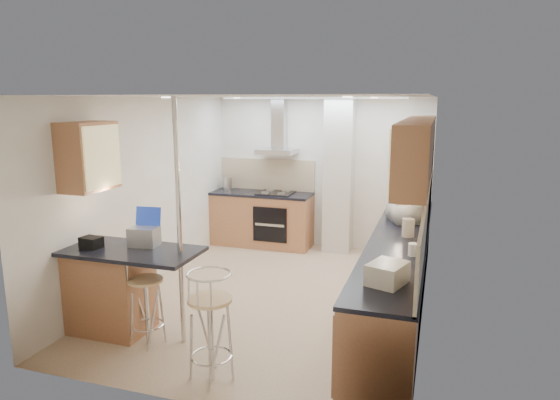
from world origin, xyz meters
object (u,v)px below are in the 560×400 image
(laptop, at_px, (144,237))
(bar_stool_near, at_px, (146,302))
(bread_bin, at_px, (387,273))
(bar_stool_end, at_px, (210,327))
(microwave, at_px, (404,211))

(laptop, distance_m, bar_stool_near, 0.69)
(bread_bin, bearing_deg, laptop, -167.41)
(bar_stool_end, relative_size, bread_bin, 2.92)
(bread_bin, bearing_deg, bar_stool_end, -144.29)
(microwave, distance_m, laptop, 3.25)
(microwave, relative_size, bread_bin, 1.39)
(microwave, relative_size, laptop, 1.65)
(microwave, distance_m, bar_stool_end, 3.15)
(bar_stool_near, distance_m, bread_bin, 2.44)
(bread_bin, bearing_deg, bar_stool_near, -160.54)
(laptop, xyz_separation_m, bar_stool_near, (0.19, -0.31, -0.58))
(bar_stool_near, relative_size, bread_bin, 2.63)
(bar_stool_near, height_order, bar_stool_end, bar_stool_end)
(bar_stool_end, height_order, bread_bin, bread_bin)
(microwave, xyz_separation_m, bar_stool_end, (-1.43, -2.76, -0.55))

